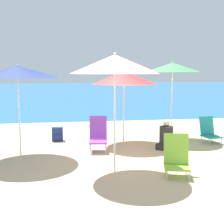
# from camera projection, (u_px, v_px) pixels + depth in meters

# --- Properties ---
(ground_plane) EXTENTS (60.00, 60.00, 0.00)m
(ground_plane) POSITION_uv_depth(u_px,v_px,m) (118.00, 165.00, 6.78)
(ground_plane) COLOR #C6B284
(sea_water) EXTENTS (60.00, 40.00, 0.01)m
(sea_water) POSITION_uv_depth(u_px,v_px,m) (75.00, 91.00, 32.23)
(sea_water) COLOR #23669E
(sea_water) RESTS_ON ground
(beach_umbrella_pink) EXTENTS (1.77, 1.77, 2.40)m
(beach_umbrella_pink) POSITION_uv_depth(u_px,v_px,m) (115.00, 64.00, 6.10)
(beach_umbrella_pink) COLOR white
(beach_umbrella_pink) RESTS_ON ground
(beach_umbrella_navy) EXTENTS (2.00, 2.00, 2.20)m
(beach_umbrella_navy) POSITION_uv_depth(u_px,v_px,m) (18.00, 72.00, 7.21)
(beach_umbrella_navy) COLOR white
(beach_umbrella_navy) RESTS_ON ground
(beach_umbrella_green) EXTENTS (1.60, 1.60, 2.32)m
(beach_umbrella_green) POSITION_uv_depth(u_px,v_px,m) (172.00, 68.00, 9.26)
(beach_umbrella_green) COLOR white
(beach_umbrella_green) RESTS_ON ground
(beach_umbrella_red) EXTENTS (1.80, 1.80, 2.07)m
(beach_umbrella_red) POSITION_uv_depth(u_px,v_px,m) (124.00, 78.00, 8.69)
(beach_umbrella_red) COLOR white
(beach_umbrella_red) RESTS_ON ground
(beach_chair_teal) EXTENTS (0.52, 0.63, 0.73)m
(beach_chair_teal) POSITION_uv_depth(u_px,v_px,m) (209.00, 131.00, 8.96)
(beach_chair_teal) COLOR silver
(beach_chair_teal) RESTS_ON ground
(beach_chair_lime) EXTENTS (0.60, 0.62, 0.81)m
(beach_chair_lime) POSITION_uv_depth(u_px,v_px,m) (176.00, 157.00, 6.12)
(beach_chair_lime) COLOR silver
(beach_chair_lime) RESTS_ON ground
(beach_chair_purple) EXTENTS (0.52, 0.68, 0.88)m
(beach_chair_purple) POSITION_uv_depth(u_px,v_px,m) (98.00, 134.00, 8.01)
(beach_chair_purple) COLOR silver
(beach_chair_purple) RESTS_ON ground
(person_seated_near) EXTENTS (0.60, 0.61, 0.78)m
(person_seated_near) POSITION_uv_depth(u_px,v_px,m) (166.00, 138.00, 8.17)
(person_seated_near) COLOR #262628
(person_seated_near) RESTS_ON ground
(backpack_navy) EXTENTS (0.32, 0.26, 0.40)m
(backpack_navy) POSITION_uv_depth(u_px,v_px,m) (57.00, 134.00, 9.15)
(backpack_navy) COLOR navy
(backpack_navy) RESTS_ON ground
(backpack_lime) EXTENTS (0.29, 0.25, 0.41)m
(backpack_lime) POSITION_uv_depth(u_px,v_px,m) (177.00, 156.00, 6.79)
(backpack_lime) COLOR #8ECC3D
(backpack_lime) RESTS_ON ground
(water_bottle) EXTENTS (0.07, 0.07, 0.27)m
(water_bottle) POSITION_uv_depth(u_px,v_px,m) (182.00, 150.00, 7.68)
(water_bottle) COLOR #8CCCEA
(water_bottle) RESTS_ON ground
(seagull) EXTENTS (0.27, 0.11, 0.23)m
(seagull) POSITION_uv_depth(u_px,v_px,m) (92.00, 126.00, 10.91)
(seagull) COLOR gold
(seagull) RESTS_ON ground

